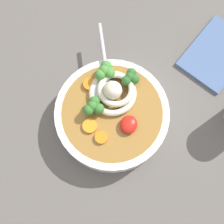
# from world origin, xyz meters

# --- Properties ---
(table_slab) EXTENTS (1.18, 1.18, 0.03)m
(table_slab) POSITION_xyz_m (0.00, 0.00, 0.01)
(table_slab) COLOR #5B5651
(table_slab) RESTS_ON ground
(soup_bowl) EXTENTS (0.22, 0.22, 0.05)m
(soup_bowl) POSITION_xyz_m (0.03, -0.02, 0.06)
(soup_bowl) COLOR white
(soup_bowl) RESTS_ON table_slab
(noodle_pile) EXTENTS (0.10, 0.10, 0.04)m
(noodle_pile) POSITION_xyz_m (0.06, -0.01, 0.10)
(noodle_pile) COLOR beige
(noodle_pile) RESTS_ON soup_bowl
(soup_spoon) EXTENTS (0.17, 0.11, 0.02)m
(soup_spoon) POSITION_xyz_m (0.07, 0.00, 0.09)
(soup_spoon) COLOR #B7B7BC
(soup_spoon) RESTS_ON soup_bowl
(chili_sauce_dollop) EXTENTS (0.04, 0.03, 0.02)m
(chili_sauce_dollop) POSITION_xyz_m (0.01, -0.06, 0.09)
(chili_sauce_dollop) COLOR red
(chili_sauce_dollop) RESTS_ON soup_bowl
(broccoli_floret_far) EXTENTS (0.04, 0.03, 0.03)m
(broccoli_floret_far) POSITION_xyz_m (0.10, -0.03, 0.10)
(broccoli_floret_far) COLOR #7A9E60
(broccoli_floret_far) RESTS_ON soup_bowl
(broccoli_floret_left) EXTENTS (0.04, 0.03, 0.03)m
(broccoli_floret_left) POSITION_xyz_m (0.02, 0.01, 0.10)
(broccoli_floret_left) COLOR #7A9E60
(broccoli_floret_left) RESTS_ON soup_bowl
(broccoli_floret_center) EXTENTS (0.04, 0.04, 0.03)m
(broccoli_floret_center) POSITION_xyz_m (0.09, 0.02, 0.10)
(broccoli_floret_center) COLOR #7A9E60
(broccoli_floret_center) RESTS_ON soup_bowl
(carrot_slice_beside_noodles) EXTENTS (0.03, 0.03, 0.01)m
(carrot_slice_beside_noodles) POSITION_xyz_m (0.06, 0.04, 0.09)
(carrot_slice_beside_noodles) COLOR orange
(carrot_slice_beside_noodles) RESTS_ON soup_bowl
(carrot_slice_right) EXTENTS (0.02, 0.02, 0.01)m
(carrot_slice_right) POSITION_xyz_m (-0.03, -0.02, 0.09)
(carrot_slice_right) COLOR orange
(carrot_slice_right) RESTS_ON soup_bowl
(carrot_slice_front) EXTENTS (0.03, 0.03, 0.01)m
(carrot_slice_front) POSITION_xyz_m (-0.01, 0.01, 0.09)
(carrot_slice_front) COLOR orange
(carrot_slice_front) RESTS_ON soup_bowl
(folded_napkin) EXTENTS (0.19, 0.16, 0.01)m
(folded_napkin) POSITION_xyz_m (0.25, -0.19, 0.03)
(folded_napkin) COLOR #4C6693
(folded_napkin) RESTS_ON table_slab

